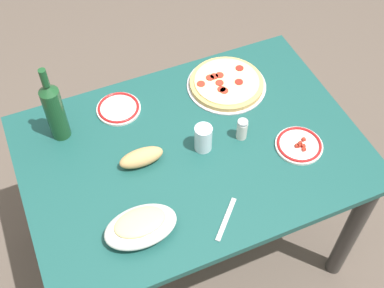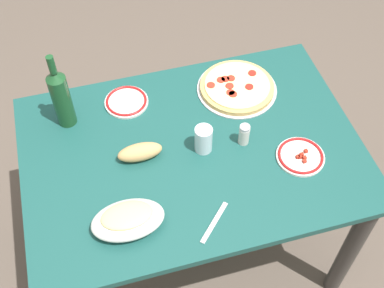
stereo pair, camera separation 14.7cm
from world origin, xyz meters
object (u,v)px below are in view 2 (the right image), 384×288
(baked_pasta_dish, at_px, (128,219))
(spice_shaker, at_px, (244,134))
(wine_bottle, at_px, (61,97))
(bread_loaf, at_px, (140,152))
(side_plate_far, at_px, (300,156))
(side_plate_near, at_px, (126,102))
(pepperoni_pizza, at_px, (237,87))
(dining_table, at_px, (192,169))
(water_glass, at_px, (203,139))

(baked_pasta_dish, xyz_separation_m, spice_shaker, (0.48, 0.23, 0.00))
(wine_bottle, relative_size, bread_loaf, 2.02)
(baked_pasta_dish, relative_size, spice_shaker, 2.76)
(baked_pasta_dish, height_order, bread_loaf, baked_pasta_dish)
(side_plate_far, xyz_separation_m, spice_shaker, (-0.17, 0.12, 0.03))
(side_plate_near, bearing_deg, baked_pasta_dish, -100.25)
(pepperoni_pizza, relative_size, baked_pasta_dish, 1.34)
(dining_table, relative_size, side_plate_near, 7.19)
(pepperoni_pizza, relative_size, spice_shaker, 3.69)
(side_plate_far, bearing_deg, wine_bottle, 152.98)
(water_glass, distance_m, side_plate_far, 0.35)
(pepperoni_pizza, xyz_separation_m, bread_loaf, (-0.44, -0.23, 0.02))
(side_plate_near, height_order, spice_shaker, spice_shaker)
(baked_pasta_dish, bearing_deg, water_glass, 36.46)
(wine_bottle, height_order, water_glass, wine_bottle)
(side_plate_near, height_order, bread_loaf, bread_loaf)
(water_glass, relative_size, spice_shaker, 1.24)
(pepperoni_pizza, xyz_separation_m, water_glass, (-0.21, -0.25, 0.04))
(pepperoni_pizza, bearing_deg, baked_pasta_dish, -137.70)
(bread_loaf, bearing_deg, water_glass, -5.63)
(bread_loaf, distance_m, spice_shaker, 0.38)
(side_plate_near, bearing_deg, spice_shaker, -39.15)
(wine_bottle, xyz_separation_m, side_plate_far, (0.79, -0.40, -0.13))
(bread_loaf, bearing_deg, dining_table, -4.29)
(dining_table, height_order, bread_loaf, bread_loaf)
(dining_table, xyz_separation_m, baked_pasta_dish, (-0.28, -0.25, 0.17))
(side_plate_far, height_order, bread_loaf, bread_loaf)
(pepperoni_pizza, xyz_separation_m, baked_pasta_dish, (-0.54, -0.49, 0.03))
(side_plate_near, bearing_deg, water_glass, -52.74)
(pepperoni_pizza, bearing_deg, water_glass, -130.55)
(dining_table, xyz_separation_m, side_plate_far, (0.37, -0.14, 0.14))
(pepperoni_pizza, height_order, wine_bottle, wine_bottle)
(dining_table, xyz_separation_m, side_plate_near, (-0.19, 0.29, 0.14))
(water_glass, bearing_deg, side_plate_far, -22.48)
(pepperoni_pizza, distance_m, baked_pasta_dish, 0.73)
(pepperoni_pizza, distance_m, water_glass, 0.33)
(wine_bottle, height_order, spice_shaker, wine_bottle)
(dining_table, distance_m, baked_pasta_dish, 0.41)
(water_glass, xyz_separation_m, spice_shaker, (0.15, -0.01, -0.01))
(water_glass, bearing_deg, dining_table, 168.23)
(baked_pasta_dish, bearing_deg, dining_table, 41.14)
(bread_loaf, bearing_deg, spice_shaker, -4.85)
(dining_table, distance_m, bread_loaf, 0.25)
(spice_shaker, bearing_deg, pepperoni_pizza, 76.37)
(wine_bottle, relative_size, side_plate_far, 1.86)
(side_plate_far, relative_size, spice_shaker, 2.01)
(side_plate_far, distance_m, bread_loaf, 0.58)
(dining_table, distance_m, pepperoni_pizza, 0.38)
(baked_pasta_dish, bearing_deg, bread_loaf, 70.14)
(pepperoni_pizza, bearing_deg, side_plate_far, -73.96)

